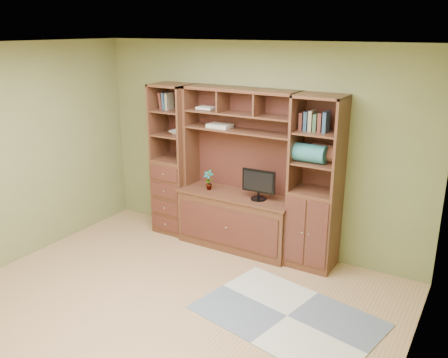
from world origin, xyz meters
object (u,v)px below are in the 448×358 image
Objects in this scene: center_hutch at (236,172)px; right_tower at (316,184)px; monitor at (259,179)px; left_tower at (174,160)px.

center_hutch is 1.00× the size of right_tower.
right_tower is at bearing 2.23° from center_hutch.
right_tower is (1.02, 0.04, 0.00)m from center_hutch.
center_hutch is 3.93× the size of monitor.
left_tower is 3.93× the size of monitor.
left_tower is at bearing 180.00° from right_tower.
center_hutch and right_tower have the same top height.
center_hutch is at bearing -2.29° from left_tower.
center_hutch is at bearing 170.75° from monitor.
right_tower is at bearing 0.00° from left_tower.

